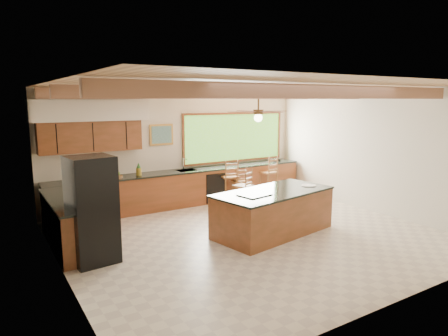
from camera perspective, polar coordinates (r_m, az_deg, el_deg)
ground at (r=8.26m, az=3.97°, el=-9.61°), size 7.20×7.20×0.00m
room_shell at (r=8.26m, az=0.52°, el=6.12°), size 7.27×6.54×3.02m
counter_run at (r=9.86m, az=-8.56°, el=-3.69°), size 7.12×3.10×1.23m
island at (r=8.34m, az=7.03°, el=-6.24°), size 2.73×1.63×0.91m
refrigerator at (r=7.08m, az=-18.34°, el=-5.69°), size 0.78×0.76×1.82m
bar_stool_a at (r=10.55m, az=0.99°, el=-1.37°), size 0.51×0.51×1.19m
bar_stool_b at (r=9.81m, az=2.91°, el=-2.67°), size 0.50×0.50×1.06m
bar_stool_c at (r=10.59m, az=2.32°, el=-1.98°), size 0.41×0.41×0.99m
bar_stool_d at (r=11.30m, az=6.53°, el=-0.71°), size 0.47×0.47×1.18m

